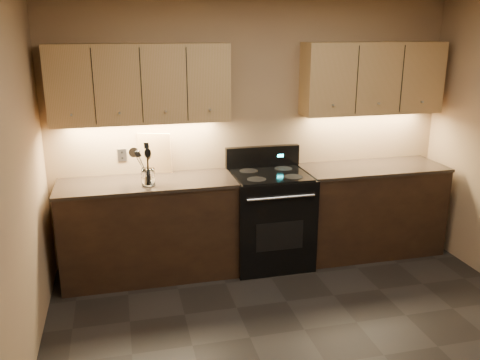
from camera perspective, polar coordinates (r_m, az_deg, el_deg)
name	(u,v)px	position (r m, az deg, el deg)	size (l,w,h in m)	color
wall_back	(254,130)	(5.10, 1.58, 5.61)	(4.00, 0.04, 2.60)	tan
counter_left	(149,229)	(4.88, -10.17, -5.40)	(1.62, 0.62, 0.93)	black
counter_right	(370,209)	(5.48, 14.37, -3.18)	(1.46, 0.62, 0.93)	black
stove	(270,217)	(5.05, 3.34, -4.22)	(0.76, 0.68, 1.14)	black
upper_cab_left	(140,84)	(4.70, -11.13, 10.55)	(1.60, 0.30, 0.70)	tan
upper_cab_right	(372,78)	(5.32, 14.66, 11.00)	(1.44, 0.30, 0.70)	tan
outlet_plate	(122,155)	(4.96, -13.09, 2.73)	(0.09, 0.01, 0.12)	#B2B5BA
utensil_crock	(148,178)	(4.60, -10.27, 0.27)	(0.12, 0.12, 0.15)	white
cutting_board	(155,153)	(4.94, -9.55, 2.98)	(0.31, 0.02, 0.40)	tan
wooden_spoon	(146,168)	(4.58, -10.56, 1.35)	(0.06, 0.06, 0.29)	tan
black_spoon	(147,165)	(4.58, -10.40, 1.67)	(0.06, 0.06, 0.33)	black
black_turner	(149,163)	(4.55, -10.23, 1.87)	(0.08, 0.08, 0.38)	black
steel_spatula	(150,165)	(4.58, -10.09, 1.68)	(0.08, 0.08, 0.33)	silver
steel_skimmer	(151,165)	(4.57, -10.00, 1.71)	(0.09, 0.09, 0.34)	silver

